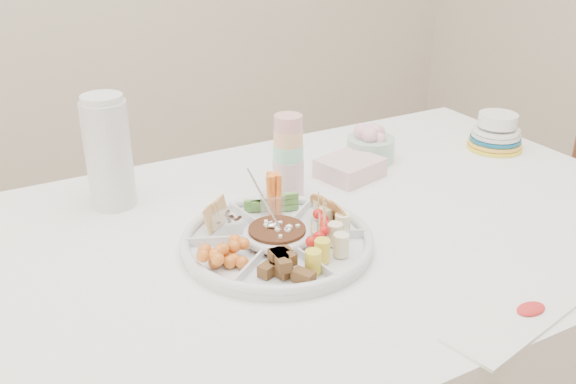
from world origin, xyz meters
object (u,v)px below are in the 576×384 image
chair (560,197)px  dining_table (331,358)px  party_tray (277,238)px  thermos (108,151)px  plate_stack (496,132)px

chair → dining_table: bearing=-157.6°
party_tray → thermos: size_ratio=1.44×
thermos → chair: bearing=-8.7°
chair → thermos: (-1.30, 0.20, 0.33)m
thermos → dining_table: bearing=-37.7°
party_tray → dining_table: bearing=15.5°
dining_table → chair: chair is taller
party_tray → thermos: bearing=123.0°
chair → plate_stack: bearing=-172.9°
dining_table → party_tray: bearing=-164.5°
plate_stack → chair: bearing=-8.2°
dining_table → chair: size_ratio=1.36×
chair → party_tray: chair is taller
chair → plate_stack: size_ratio=7.44×
dining_table → plate_stack: (0.62, 0.15, 0.43)m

